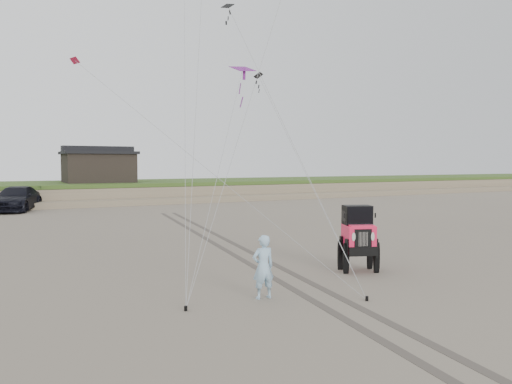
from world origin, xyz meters
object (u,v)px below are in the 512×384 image
at_px(truck_c, 16,199).
at_px(cabin, 98,166).
at_px(man, 263,267).
at_px(jeep, 358,245).

bearing_deg(truck_c, cabin, 63.56).
xyz_separation_m(cabin, man, (-2.59, -36.62, -2.41)).
relative_size(truck_c, jeep, 1.34).
height_order(truck_c, man, truck_c).
distance_m(cabin, jeep, 35.34).
distance_m(cabin, truck_c, 10.50).
bearing_deg(cabin, truck_c, -134.79).
bearing_deg(cabin, jeep, -87.27).
bearing_deg(truck_c, man, -62.70).
distance_m(truck_c, jeep, 29.34).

